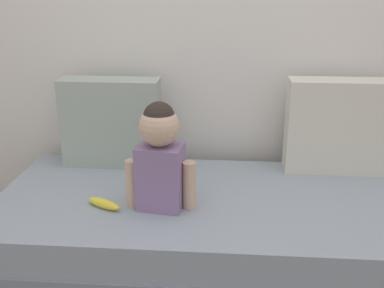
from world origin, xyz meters
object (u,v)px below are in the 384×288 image
object	(u,v)px
banana	(104,204)
throw_pillow_right	(337,126)
toddler	(160,155)
throw_pillow_left	(112,122)
couch	(219,237)

from	to	relation	value
banana	throw_pillow_right	bearing A→B (deg)	25.27
toddler	banana	bearing A→B (deg)	-172.58
throw_pillow_right	toddler	world-z (taller)	throw_pillow_right
throw_pillow_left	banana	size ratio (longest dim) A/B	2.94
throw_pillow_right	throw_pillow_left	bearing A→B (deg)	180.00
banana	couch	bearing A→B (deg)	15.92
couch	banana	xyz separation A→B (m)	(-0.49, -0.14, 0.22)
couch	toddler	xyz separation A→B (m)	(-0.25, -0.11, 0.44)
couch	throw_pillow_right	world-z (taller)	throw_pillow_right
couch	throw_pillow_left	world-z (taller)	throw_pillow_left
throw_pillow_right	toddler	xyz separation A→B (m)	(-0.82, -0.47, 0.01)
throw_pillow_left	banana	distance (m)	0.55
throw_pillow_left	banana	bearing A→B (deg)	-81.22
throw_pillow_right	toddler	bearing A→B (deg)	-150.17
couch	banana	world-z (taller)	banana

